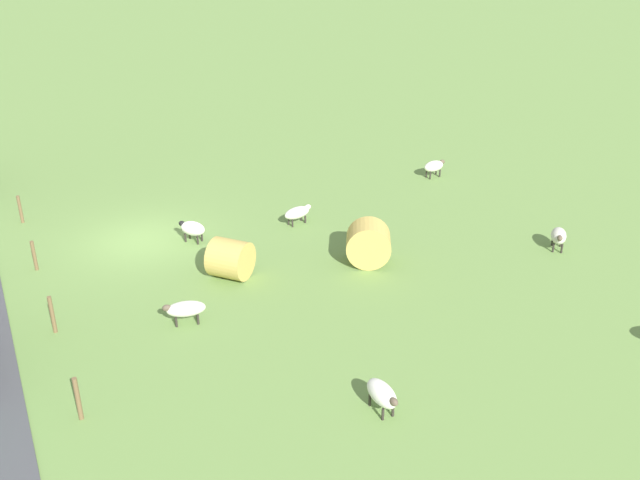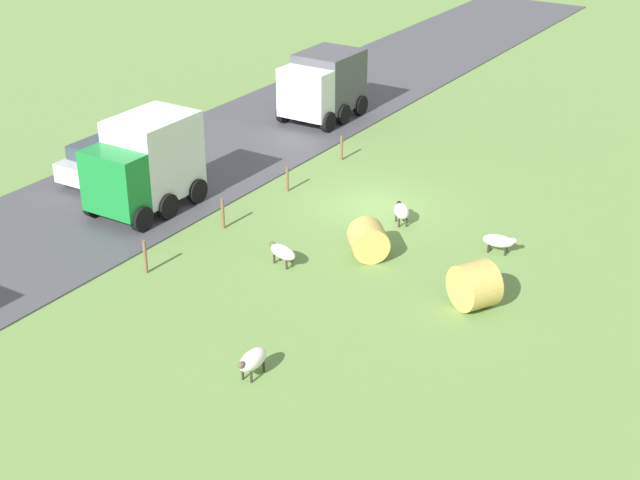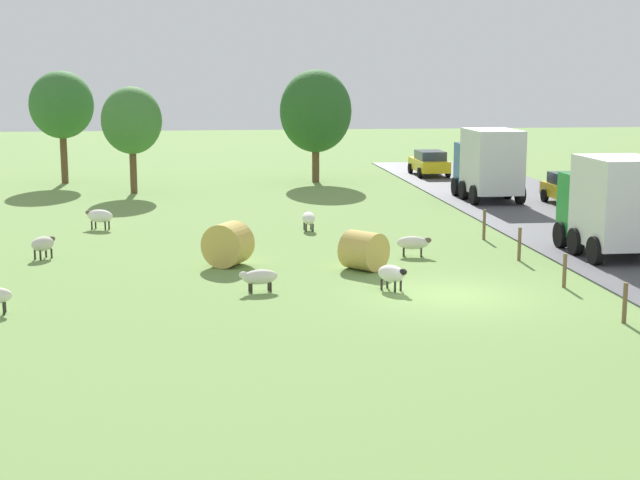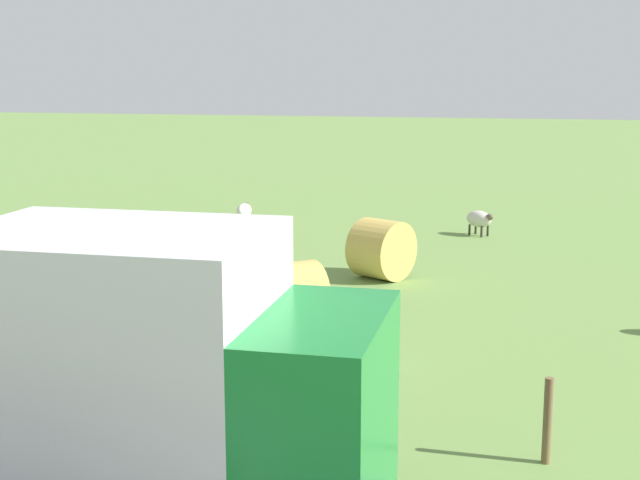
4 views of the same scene
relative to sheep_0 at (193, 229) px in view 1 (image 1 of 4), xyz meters
name	(u,v)px [view 1 (image 1 of 4)]	position (x,y,z in m)	size (l,w,h in m)	color
ground_plane	(142,241)	(1.65, -0.88, -0.51)	(160.00, 160.00, 0.00)	#6B8E47
sheep_0	(193,229)	(0.00, 0.00, 0.00)	(1.00, 1.04, 0.77)	white
sheep_2	(185,309)	(1.82, 5.11, -0.02)	(1.28, 0.72, 0.72)	silver
sheep_3	(559,236)	(-11.26, 6.31, 0.02)	(0.98, 1.04, 0.79)	beige
sheep_4	(382,394)	(-1.29, 11.03, 0.01)	(0.55, 1.20, 0.78)	white
sheep_5	(297,213)	(-3.98, 0.30, -0.06)	(1.22, 0.65, 0.68)	silver
sheep_6	(434,166)	(-11.35, -1.43, 0.00)	(1.11, 0.56, 0.75)	silver
hay_bale_0	(230,259)	(-0.33, 3.04, 0.14)	(1.29, 1.29, 1.21)	tan
hay_bale_1	(369,243)	(-4.81, 4.22, 0.24)	(1.49, 1.49, 1.11)	tan
fence_post_0	(20,209)	(5.33, -4.45, 0.03)	(0.12, 0.12, 1.09)	brown
fence_post_1	(34,256)	(5.33, -0.28, 0.02)	(0.12, 0.12, 1.05)	brown
fence_post_2	(52,315)	(5.33, 3.88, 0.08)	(0.12, 0.12, 1.18)	brown
fence_post_3	(78,399)	(5.33, 8.05, 0.09)	(0.12, 0.12, 1.19)	brown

